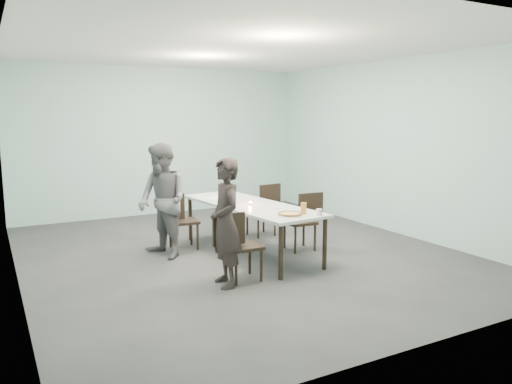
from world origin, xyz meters
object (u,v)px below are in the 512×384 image
table (250,208)px  side_plate (278,207)px  amber_tumbler (226,195)px  chair_far_left (178,217)px  diner_near (225,223)px  pizza (290,214)px  tealight (250,204)px  beer_glass (304,208)px  water_tumbler (319,212)px  chair_far_right (265,206)px  chair_near_left (237,242)px  chair_near_right (304,217)px  diner_far (162,201)px

table → side_plate: bearing=-66.0°
table → amber_tumbler: bearing=95.8°
amber_tumbler → chair_far_left: bearing=178.3°
side_plate → diner_near: bearing=-149.6°
pizza → side_plate: (0.14, 0.55, -0.01)m
table → diner_near: diner_near is taller
table → amber_tumbler: size_ratio=33.52×
pizza → amber_tumbler: size_ratio=4.25×
tealight → table: bearing=60.4°
beer_glass → water_tumbler: (0.11, -0.20, -0.03)m
tealight → diner_near: bearing=-130.7°
chair_far_right → chair_far_left: bearing=1.7°
chair_near_left → diner_near: (-0.20, -0.09, 0.28)m
beer_glass → water_tumbler: size_ratio=1.67×
chair_near_right → beer_glass: beer_glass is taller
chair_far_right → pizza: (-0.71, -1.91, 0.27)m
pizza → beer_glass: (0.22, 0.00, 0.06)m
chair_near_right → pizza: chair_near_right is taller
chair_far_left → pizza: size_ratio=2.56×
pizza → amber_tumbler: amber_tumbler is taller
water_tumbler → tealight: (-0.43, 1.10, -0.02)m
diner_far → amber_tumbler: (1.13, 0.26, -0.04)m
chair_far_right → diner_near: (-1.69, -2.02, 0.28)m
table → water_tumbler: bearing=-72.2°
chair_far_left → water_tumbler: 2.30m
diner_near → tealight: (0.88, 1.02, -0.01)m
pizza → amber_tumbler: 1.70m
pizza → chair_near_left: bearing=-178.5°
chair_far_left → chair_near_right: 1.93m
pizza → tealight: size_ratio=6.07×
beer_glass → table: bearing=105.5°
chair_far_left → side_plate: size_ratio=4.83×
chair_far_left → chair_near_right: (1.70, -0.91, 0.00)m
tealight → diner_far: bearing=155.7°
diner_far → side_plate: diner_far is taller
chair_near_left → chair_far_left: same height
chair_far_left → amber_tumbler: chair_far_left is taller
side_plate → amber_tumbler: amber_tumbler is taller
diner_far → tealight: size_ratio=29.67×
chair_near_left → side_plate: chair_near_left is taller
chair_near_right → chair_far_right: bearing=-82.5°
chair_far_left → chair_near_left: bearing=-80.3°
chair_far_left → diner_far: diner_far is taller
chair_near_right → diner_far: diner_far is taller
pizza → water_tumbler: size_ratio=3.78×
chair_near_right → amber_tumbler: chair_near_right is taller
side_plate → water_tumbler: size_ratio=2.00×
pizza → tealight: tealight is taller
chair_near_left → beer_glass: bearing=4.4°
diner_far → table: bearing=55.5°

